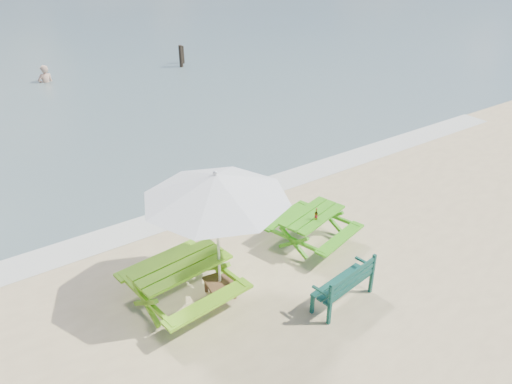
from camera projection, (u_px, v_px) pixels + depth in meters
foam_strip at (204, 207)px, 12.10m from camera, size 22.00×0.90×0.01m
picnic_table_left at (183, 284)px, 8.92m from camera, size 1.92×2.09×0.82m
picnic_table_right at (312, 229)px, 10.60m from camera, size 1.88×2.00×0.72m
park_bench at (342, 291)px, 8.98m from camera, size 1.36×0.64×0.81m
side_table at (220, 288)px, 9.18m from camera, size 0.58×0.58×0.33m
patio_umbrella at (216, 187)px, 8.18m from camera, size 2.90×2.90×2.50m
beer_bottle at (316, 216)px, 10.21m from camera, size 0.06×0.06×0.25m
swimmer at (47, 86)px, 21.61m from camera, size 0.69×0.47×1.82m
mooring_pilings at (182, 58)px, 23.85m from camera, size 0.56×0.76×1.22m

